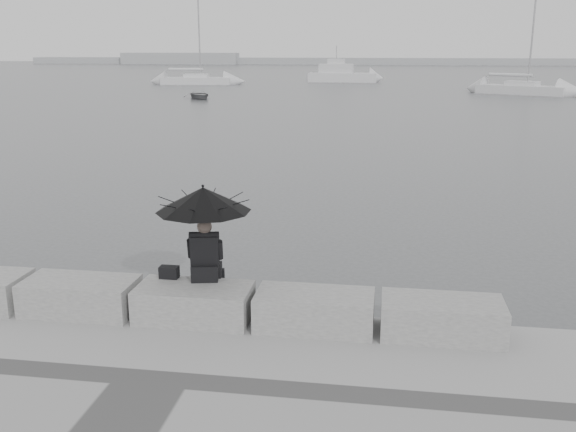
% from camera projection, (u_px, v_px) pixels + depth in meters
% --- Properties ---
extents(ground, '(360.00, 360.00, 0.00)m').
position_uv_depth(ground, '(205.00, 338.00, 9.61)').
color(ground, '#434547').
rests_on(ground, ground).
extents(stone_block_left, '(1.60, 0.80, 0.50)m').
position_uv_depth(stone_block_left, '(80.00, 296.00, 9.24)').
color(stone_block_left, slate).
rests_on(stone_block_left, promenade).
extents(stone_block_centre, '(1.60, 0.80, 0.50)m').
position_uv_depth(stone_block_centre, '(194.00, 303.00, 8.99)').
color(stone_block_centre, slate).
rests_on(stone_block_centre, promenade).
extents(stone_block_right, '(1.60, 0.80, 0.50)m').
position_uv_depth(stone_block_right, '(315.00, 311.00, 8.74)').
color(stone_block_right, slate).
rests_on(stone_block_right, promenade).
extents(stone_block_far_right, '(1.60, 0.80, 0.50)m').
position_uv_depth(stone_block_far_right, '(442.00, 319.00, 8.49)').
color(stone_block_far_right, slate).
rests_on(stone_block_far_right, promenade).
extents(seated_person, '(1.34, 1.34, 1.39)m').
position_uv_depth(seated_person, '(203.00, 209.00, 8.96)').
color(seated_person, black).
rests_on(seated_person, stone_block_centre).
extents(bag, '(0.27, 0.15, 0.17)m').
position_uv_depth(bag, '(169.00, 272.00, 9.25)').
color(bag, black).
rests_on(bag, stone_block_centre).
extents(distant_landmass, '(180.00, 8.00, 2.80)m').
position_uv_depth(distant_landmass, '(346.00, 61.00, 158.21)').
color(distant_landmass, '#999C9E').
rests_on(distant_landmass, ground).
extents(sailboat_left, '(8.27, 3.35, 12.90)m').
position_uv_depth(sailboat_left, '(196.00, 80.00, 74.76)').
color(sailboat_left, silver).
rests_on(sailboat_left, ground).
extents(sailboat_right, '(8.14, 6.10, 12.90)m').
position_uv_depth(sailboat_right, '(522.00, 89.00, 58.98)').
color(sailboat_right, silver).
rests_on(sailboat_right, ground).
extents(motor_cruiser, '(8.39, 2.91, 4.50)m').
position_uv_depth(motor_cruiser, '(343.00, 75.00, 79.64)').
color(motor_cruiser, silver).
rests_on(motor_cruiser, ground).
extents(dinghy, '(3.67, 2.95, 0.58)m').
position_uv_depth(dinghy, '(199.00, 95.00, 53.89)').
color(dinghy, gray).
rests_on(dinghy, ground).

